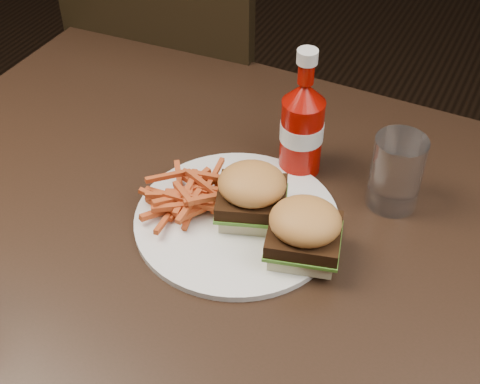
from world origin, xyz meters
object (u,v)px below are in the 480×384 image
at_px(plate, 237,219).
at_px(ketchup_bottle, 301,137).
at_px(chair_far, 203,117).
at_px(tumbler, 396,173).
at_px(dining_table, 254,233).

xyz_separation_m(plate, ketchup_bottle, (0.03, 0.15, 0.06)).
distance_m(chair_far, ketchup_bottle, 0.72).
relative_size(chair_far, tumbler, 3.73).
bearing_deg(plate, chair_far, 123.87).
relative_size(dining_table, tumbler, 10.13).
height_order(chair_far, tumbler, tumbler).
height_order(chair_far, plate, plate).
height_order(ketchup_bottle, tumbler, ketchup_bottle).
bearing_deg(dining_table, chair_far, 125.86).
bearing_deg(tumbler, chair_far, 142.27).
height_order(dining_table, ketchup_bottle, ketchup_bottle).
relative_size(chair_far, ketchup_bottle, 3.39).
height_order(plate, ketchup_bottle, ketchup_bottle).
relative_size(plate, tumbler, 2.49).
distance_m(dining_table, plate, 0.04).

